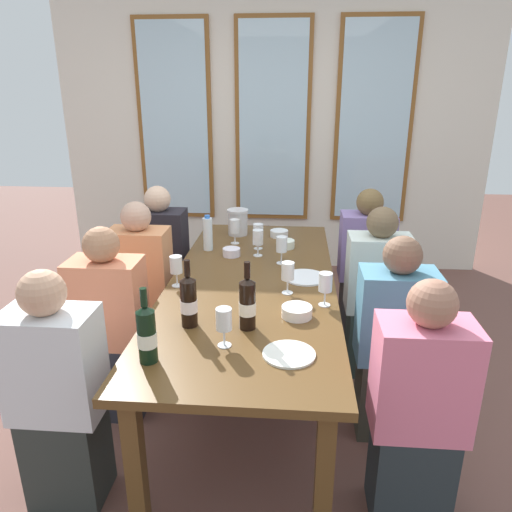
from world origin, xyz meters
name	(u,v)px	position (x,y,z in m)	size (l,w,h in m)	color
ground_plane	(252,391)	(0.00, 0.00, 0.00)	(12.00, 12.00, 0.00)	brown
back_wall_with_windows	(273,122)	(0.00, 2.27, 1.45)	(4.13, 0.10, 2.90)	silver
dining_table	(252,292)	(0.00, 0.00, 0.67)	(0.93, 2.27, 0.74)	brown
white_plate_0	(289,354)	(0.22, -0.78, 0.74)	(0.22, 0.22, 0.01)	white
white_plate_1	(305,277)	(0.30, 0.06, 0.74)	(0.25, 0.25, 0.01)	white
metal_pitcher	(238,222)	(-0.18, 0.88, 0.84)	(0.16, 0.16, 0.19)	silver
wine_bottle_0	(147,334)	(-0.34, -0.87, 0.86)	(0.08, 0.08, 0.32)	black
wine_bottle_1	(247,303)	(0.03, -0.56, 0.86)	(0.08, 0.08, 0.32)	black
wine_bottle_2	(189,301)	(-0.24, -0.56, 0.86)	(0.08, 0.08, 0.32)	black
tasting_bowl_0	(297,312)	(0.25, -0.43, 0.77)	(0.15, 0.15, 0.05)	white
tasting_bowl_1	(279,233)	(0.12, 0.85, 0.76)	(0.13, 0.13, 0.05)	white
tasting_bowl_2	(231,252)	(-0.17, 0.41, 0.77)	(0.11, 0.11, 0.05)	white
tasting_bowl_3	(285,244)	(0.17, 0.60, 0.77)	(0.13, 0.13, 0.05)	white
water_bottle	(208,234)	(-0.34, 0.52, 0.85)	(0.06, 0.06, 0.24)	white
wine_glass_0	(176,265)	(-0.41, -0.11, 0.86)	(0.07, 0.07, 0.17)	white
wine_glass_1	(288,273)	(0.20, -0.16, 0.86)	(0.07, 0.07, 0.17)	white
wine_glass_2	(258,238)	(0.00, 0.43, 0.86)	(0.07, 0.07, 0.17)	white
wine_glass_3	(282,245)	(0.16, 0.29, 0.86)	(0.07, 0.07, 0.17)	white
wine_glass_4	(224,320)	(-0.05, -0.73, 0.86)	(0.07, 0.07, 0.17)	white
wine_glass_5	(258,232)	(-0.01, 0.57, 0.86)	(0.07, 0.07, 0.17)	white
wine_glass_6	(325,283)	(0.39, -0.29, 0.86)	(0.07, 0.07, 0.17)	white
wine_glass_7	(235,227)	(-0.18, 0.67, 0.86)	(0.07, 0.07, 0.17)	white
seated_person_0	(59,397)	(-0.75, -0.85, 0.53)	(0.38, 0.24, 1.11)	#2C312E
seated_person_1	(418,412)	(0.75, -0.83, 0.53)	(0.38, 0.24, 1.11)	#242D31
seated_person_2	(142,289)	(-0.75, 0.32, 0.53)	(0.38, 0.24, 1.11)	#222C30
seated_person_3	(376,297)	(0.75, 0.30, 0.53)	(0.38, 0.24, 1.11)	#2A3833
seated_person_4	(162,263)	(-0.75, 0.81, 0.53)	(0.38, 0.24, 1.11)	#342E42
seated_person_5	(365,267)	(0.75, 0.83, 0.53)	(0.38, 0.24, 1.11)	#363335
seated_person_6	(111,330)	(-0.75, -0.25, 0.53)	(0.38, 0.24, 1.11)	#252730
seated_person_7	(393,345)	(0.75, -0.28, 0.53)	(0.38, 0.24, 1.11)	#36362B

